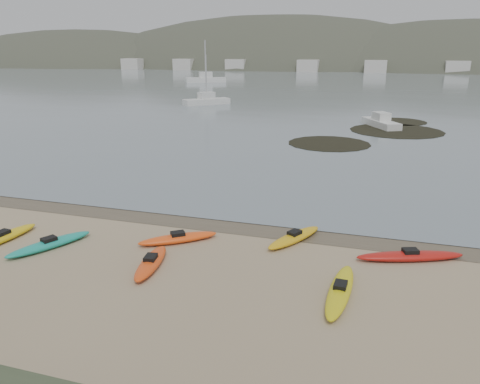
% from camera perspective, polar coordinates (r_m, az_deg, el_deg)
% --- Properties ---
extents(ground, '(600.00, 600.00, 0.00)m').
position_cam_1_polar(ground, '(21.64, -0.00, -3.80)').
color(ground, tan).
rests_on(ground, ground).
extents(wet_sand, '(60.00, 60.00, 0.00)m').
position_cam_1_polar(wet_sand, '(21.38, -0.24, -4.06)').
color(wet_sand, brown).
rests_on(wet_sand, ground).
extents(water, '(1200.00, 1200.00, 0.00)m').
position_cam_1_polar(water, '(319.47, 16.61, 15.05)').
color(water, slate).
rests_on(water, ground).
extents(kayaks, '(22.26, 8.05, 0.34)m').
position_cam_1_polar(kayaks, '(18.22, 0.17, -7.38)').
color(kayaks, yellow).
rests_on(kayaks, ground).
extents(kelp_mats, '(13.40, 21.10, 0.04)m').
position_cam_1_polar(kelp_mats, '(47.28, 16.65, 7.03)').
color(kelp_mats, black).
rests_on(kelp_mats, water).
extents(moored_boats, '(99.43, 85.63, 1.30)m').
position_cam_1_polar(moored_boats, '(97.70, 17.78, 12.13)').
color(moored_boats, silver).
rests_on(moored_boats, ground).
extents(far_hills, '(550.00, 135.00, 80.00)m').
position_cam_1_polar(far_hills, '(217.19, 26.19, 9.14)').
color(far_hills, '#384235').
rests_on(far_hills, ground).
extents(far_town, '(199.00, 5.00, 4.00)m').
position_cam_1_polar(far_town, '(164.43, 17.67, 14.35)').
color(far_town, beige).
rests_on(far_town, ground).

